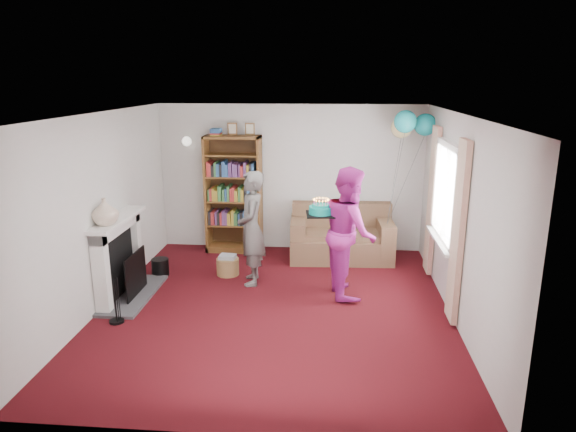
# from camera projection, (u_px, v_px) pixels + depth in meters

# --- Properties ---
(ground) EXTENTS (5.00, 5.00, 0.00)m
(ground) POSITION_uv_depth(u_px,v_px,m) (275.00, 308.00, 6.73)
(ground) COLOR #39080F
(ground) RESTS_ON ground
(wall_back) EXTENTS (4.50, 0.02, 2.50)m
(wall_back) POSITION_uv_depth(u_px,v_px,m) (291.00, 178.00, 8.81)
(wall_back) COLOR silver
(wall_back) RESTS_ON ground
(wall_left) EXTENTS (0.02, 5.00, 2.50)m
(wall_left) POSITION_uv_depth(u_px,v_px,m) (100.00, 212.00, 6.59)
(wall_left) COLOR silver
(wall_left) RESTS_ON ground
(wall_right) EXTENTS (0.02, 5.00, 2.50)m
(wall_right) POSITION_uv_depth(u_px,v_px,m) (459.00, 220.00, 6.21)
(wall_right) COLOR silver
(wall_right) RESTS_ON ground
(ceiling) EXTENTS (4.50, 5.00, 0.01)m
(ceiling) POSITION_uv_depth(u_px,v_px,m) (274.00, 114.00, 6.07)
(ceiling) COLOR white
(ceiling) RESTS_ON wall_back
(fireplace) EXTENTS (0.55, 1.80, 1.12)m
(fireplace) POSITION_uv_depth(u_px,v_px,m) (123.00, 261.00, 6.95)
(fireplace) COLOR #3F3F42
(fireplace) RESTS_ON ground
(window_bay) EXTENTS (0.14, 2.02, 2.20)m
(window_bay) POSITION_uv_depth(u_px,v_px,m) (444.00, 211.00, 6.81)
(window_bay) COLOR white
(window_bay) RESTS_ON ground
(wall_sconce) EXTENTS (0.16, 0.23, 0.16)m
(wall_sconce) POSITION_uv_depth(u_px,v_px,m) (187.00, 141.00, 8.66)
(wall_sconce) COLOR gold
(wall_sconce) RESTS_ON ground
(bookcase) EXTENTS (0.94, 0.42, 2.20)m
(bookcase) POSITION_uv_depth(u_px,v_px,m) (234.00, 195.00, 8.77)
(bookcase) COLOR #472B14
(bookcase) RESTS_ON ground
(sofa) EXTENTS (1.67, 0.88, 0.88)m
(sofa) POSITION_uv_depth(u_px,v_px,m) (341.00, 238.00, 8.56)
(sofa) COLOR brown
(sofa) RESTS_ON ground
(wicker_basket) EXTENTS (0.34, 0.34, 0.32)m
(wicker_basket) POSITION_uv_depth(u_px,v_px,m) (228.00, 266.00, 7.83)
(wicker_basket) COLOR olive
(wicker_basket) RESTS_ON ground
(person_striped) EXTENTS (0.48, 0.66, 1.66)m
(person_striped) POSITION_uv_depth(u_px,v_px,m) (252.00, 228.00, 7.35)
(person_striped) COLOR black
(person_striped) RESTS_ON ground
(person_magenta) EXTENTS (0.82, 0.97, 1.79)m
(person_magenta) POSITION_uv_depth(u_px,v_px,m) (349.00, 232.00, 6.97)
(person_magenta) COLOR #B2238B
(person_magenta) RESTS_ON ground
(birthday_cake) EXTENTS (0.39, 0.39, 0.22)m
(birthday_cake) POSITION_uv_depth(u_px,v_px,m) (321.00, 210.00, 6.91)
(birthday_cake) COLOR black
(birthday_cake) RESTS_ON ground
(balloons) EXTENTS (0.70, 0.72, 1.79)m
(balloons) POSITION_uv_depth(u_px,v_px,m) (411.00, 125.00, 7.89)
(balloons) COLOR #3F3F3F
(balloons) RESTS_ON ground
(mantel_vase) EXTENTS (0.37, 0.37, 0.34)m
(mantel_vase) POSITION_uv_depth(u_px,v_px,m) (105.00, 212.00, 6.42)
(mantel_vase) COLOR beige
(mantel_vase) RESTS_ON fireplace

